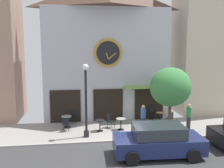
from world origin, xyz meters
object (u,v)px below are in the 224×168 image
object	(u,v)px
cafe_table_center_right	(100,124)
cafe_chair_by_entrance	(66,123)
street_lamp	(86,101)
cafe_chair_near_tree	(170,117)
cafe_chair_near_lamp	(73,116)
pedestrian_green	(189,116)
cafe_table_near_curb	(121,122)
parked_car_navy	(158,141)
street_tree	(170,87)
cafe_chair_left_end	(110,120)
pedestrian_blue	(143,117)
cafe_table_near_door	(160,115)
cafe_table_center	(67,119)
cafe_chair_under_awning	(152,113)

from	to	relation	value
cafe_table_center_right	cafe_chair_by_entrance	xyz separation A→B (m)	(-2.11, 0.26, 0.06)
street_lamp	cafe_chair_by_entrance	xyz separation A→B (m)	(-1.23, 1.17, -1.66)
cafe_chair_near_tree	cafe_chair_by_entrance	bearing A→B (deg)	-177.18
cafe_chair_near_lamp	pedestrian_green	world-z (taller)	pedestrian_green
cafe_table_near_curb	parked_car_navy	distance (m)	4.21
cafe_chair_near_lamp	street_tree	bearing A→B (deg)	-25.35
street_lamp	cafe_chair_left_end	world-z (taller)	street_lamp
pedestrian_green	cafe_chair_near_tree	bearing A→B (deg)	127.22
cafe_chair_near_tree	pedestrian_blue	size ratio (longest dim) A/B	0.54
cafe_table_center_right	street_lamp	bearing A→B (deg)	-134.31
street_lamp	pedestrian_green	bearing A→B (deg)	3.88
cafe_table_near_door	pedestrian_green	distance (m)	2.16
cafe_table_near_curb	cafe_chair_by_entrance	world-z (taller)	cafe_chair_by_entrance
cafe_chair_near_tree	cafe_table_near_curb	bearing A→B (deg)	-171.22
cafe_table_center	pedestrian_blue	distance (m)	5.04
cafe_chair_near_lamp	cafe_chair_left_end	world-z (taller)	same
street_lamp	cafe_chair_near_lamp	world-z (taller)	street_lamp
street_lamp	cafe_chair_near_lamp	size ratio (longest dim) A/B	4.80
street_lamp	cafe_table_center	size ratio (longest dim) A/B	5.73
pedestrian_green	street_tree	bearing A→B (deg)	-160.76
cafe_chair_under_awning	cafe_chair_near_tree	distance (m)	1.58
pedestrian_green	cafe_chair_left_end	bearing A→B (deg)	168.07
street_lamp	cafe_table_near_curb	xyz separation A→B (m)	(2.23, 0.97, -1.70)
cafe_chair_left_end	pedestrian_green	xyz separation A→B (m)	(4.97, -1.05, 0.33)
cafe_chair_under_awning	pedestrian_blue	bearing A→B (deg)	-119.67
cafe_table_center	cafe_chair_near_tree	bearing A→B (deg)	-3.91
street_lamp	cafe_table_near_door	bearing A→B (deg)	22.05
cafe_table_near_curb	street_lamp	bearing A→B (deg)	-156.59
cafe_table_near_door	street_tree	bearing A→B (deg)	-94.19
cafe_chair_under_awning	cafe_chair_left_end	world-z (taller)	same
cafe_chair_by_entrance	cafe_chair_left_end	world-z (taller)	same
cafe_table_near_door	cafe_chair_under_awning	world-z (taller)	cafe_chair_under_awning
cafe_chair_near_lamp	parked_car_navy	xyz separation A→B (m)	(4.22, -5.81, 0.23)
cafe_table_near_curb	cafe_chair_left_end	distance (m)	0.84
cafe_chair_under_awning	parked_car_navy	xyz separation A→B (m)	(-1.48, -5.90, 0.23)
street_tree	cafe_chair_by_entrance	bearing A→B (deg)	168.84
pedestrian_blue	cafe_chair_near_tree	bearing A→B (deg)	22.53
cafe_table_center	cafe_chair_near_tree	world-z (taller)	cafe_chair_near_tree
cafe_chair_left_end	pedestrian_blue	distance (m)	2.22
street_lamp	street_tree	distance (m)	5.11
cafe_chair_by_entrance	parked_car_navy	size ratio (longest dim) A/B	0.21
cafe_table_near_door	parked_car_navy	world-z (taller)	parked_car_navy
street_tree	cafe_chair_near_lamp	world-z (taller)	street_tree
parked_car_navy	street_tree	bearing A→B (deg)	60.63
parked_car_navy	street_lamp	bearing A→B (deg)	137.56
cafe_table_center_right	cafe_table_near_door	distance (m)	4.51
pedestrian_green	street_lamp	bearing A→B (deg)	-176.12
cafe_table_near_door	pedestrian_green	world-z (taller)	pedestrian_green
street_tree	parked_car_navy	distance (m)	4.05
street_tree	cafe_chair_near_tree	bearing A→B (deg)	66.72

